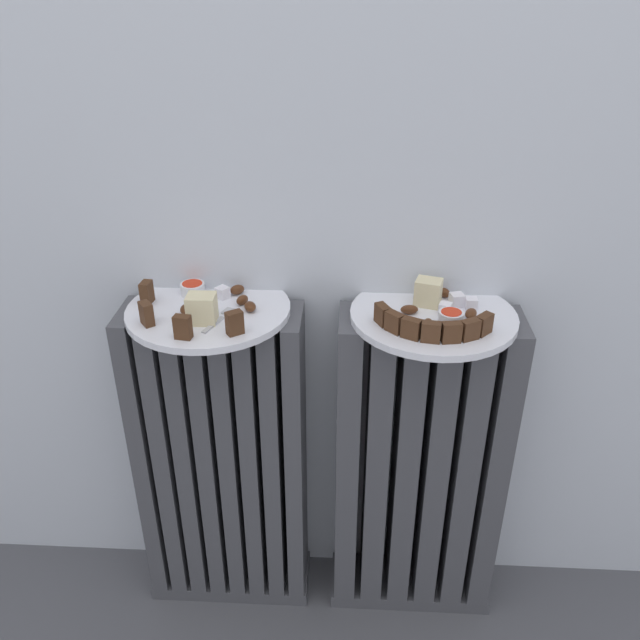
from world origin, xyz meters
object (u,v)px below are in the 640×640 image
object	(u,v)px
jam_bowl_left	(193,288)
jam_bowl_right	(451,317)
radiator_right	(418,472)
plate_right	(433,316)
fork	(221,318)
radiator_left	(223,465)
plate_left	(209,310)

from	to	relation	value
jam_bowl_left	jam_bowl_right	world-z (taller)	jam_bowl_right
radiator_right	plate_right	world-z (taller)	plate_right
plate_right	fork	bearing A→B (deg)	-173.26
plate_right	fork	world-z (taller)	fork
jam_bowl_left	jam_bowl_right	distance (m)	0.45
radiator_right	radiator_left	bearing A→B (deg)	180.00
radiator_right	plate_right	bearing A→B (deg)	0.00
radiator_left	plate_left	size ratio (longest dim) A/B	2.38
radiator_left	plate_left	bearing A→B (deg)	0.00
plate_left	jam_bowl_right	size ratio (longest dim) A/B	6.94
radiator_right	plate_right	size ratio (longest dim) A/B	2.38
plate_right	radiator_left	bearing A→B (deg)	180.00
radiator_left	fork	size ratio (longest dim) A/B	7.49
plate_right	jam_bowl_right	size ratio (longest dim) A/B	6.94
plate_right	jam_bowl_left	world-z (taller)	jam_bowl_left
radiator_right	jam_bowl_left	world-z (taller)	jam_bowl_left
radiator_right	plate_left	world-z (taller)	plate_left
radiator_left	plate_left	world-z (taller)	plate_left
plate_left	jam_bowl_right	xyz separation A→B (m)	(0.41, -0.04, 0.02)
jam_bowl_right	fork	bearing A→B (deg)	-179.52
radiator_left	plate_right	xyz separation A→B (m)	(0.38, 0.00, 0.34)
radiator_left	plate_left	distance (m)	0.34
plate_left	plate_right	xyz separation A→B (m)	(0.38, 0.00, 0.00)
plate_left	plate_right	distance (m)	0.38
jam_bowl_left	fork	size ratio (longest dim) A/B	0.48
plate_right	jam_bowl_right	world-z (taller)	jam_bowl_right
plate_left	radiator_right	bearing A→B (deg)	0.00
plate_left	jam_bowl_right	distance (m)	0.41
plate_left	jam_bowl_right	world-z (taller)	jam_bowl_right
radiator_right	jam_bowl_left	xyz separation A→B (m)	(-0.42, 0.05, 0.36)
plate_right	jam_bowl_right	xyz separation A→B (m)	(0.02, -0.04, 0.02)
plate_left	fork	xyz separation A→B (m)	(0.03, -0.04, 0.01)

